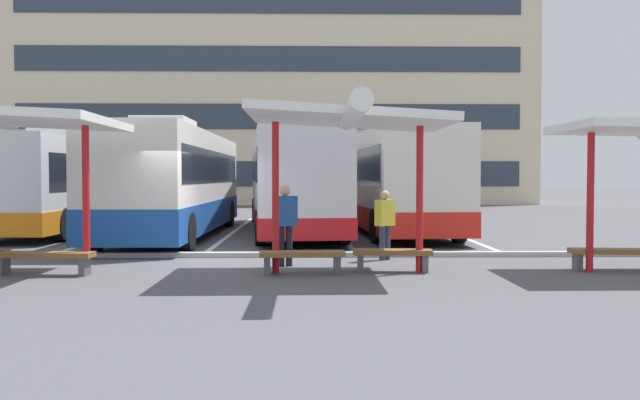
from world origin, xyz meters
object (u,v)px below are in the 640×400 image
at_px(coach_bus_0, 81,185).
at_px(coach_bus_1, 175,184).
at_px(waiting_passenger_0, 385,220).
at_px(waiting_passenger_2, 285,219).
at_px(coach_bus_2, 291,183).
at_px(waiting_shelter_2, 349,120).
at_px(bench_5, 618,254).
at_px(bench_4, 392,255).
at_px(bench_3, 302,257).
at_px(coach_bus_3, 390,182).
at_px(bench_2, 44,258).

bearing_deg(coach_bus_0, coach_bus_1, -36.06).
bearing_deg(waiting_passenger_0, waiting_passenger_2, -155.79).
distance_m(coach_bus_2, waiting_passenger_0, 8.21).
bearing_deg(coach_bus_0, waiting_shelter_2, -51.09).
relative_size(waiting_shelter_2, waiting_passenger_0, 3.11).
height_order(bench_5, waiting_passenger_0, waiting_passenger_0).
distance_m(coach_bus_0, bench_4, 14.64).
distance_m(coach_bus_0, waiting_passenger_2, 12.53).
bearing_deg(bench_4, bench_3, -171.46).
xyz_separation_m(coach_bus_2, waiting_passenger_2, (0.10, -8.84, -0.69)).
distance_m(bench_4, waiting_passenger_2, 2.43).
bearing_deg(waiting_passenger_0, coach_bus_3, 81.95).
height_order(coach_bus_0, bench_2, coach_bus_0).
bearing_deg(bench_4, bench_5, 0.45).
height_order(coach_bus_2, coach_bus_3, coach_bus_3).
distance_m(coach_bus_3, bench_2, 13.02).
relative_size(coach_bus_3, bench_2, 6.15).
relative_size(bench_5, waiting_passenger_2, 1.11).
xyz_separation_m(bench_5, waiting_passenger_2, (-6.74, 0.83, 0.67)).
distance_m(coach_bus_1, coach_bus_3, 7.38).
xyz_separation_m(coach_bus_0, waiting_passenger_0, (9.93, -8.87, -0.71)).
bearing_deg(bench_3, bench_4, 8.54).
bearing_deg(coach_bus_3, waiting_shelter_2, -101.62).
xyz_separation_m(coach_bus_1, waiting_passenger_0, (5.97, -5.99, -0.75)).
height_order(bench_2, waiting_passenger_0, waiting_passenger_0).
relative_size(coach_bus_1, bench_5, 6.08).
relative_size(coach_bus_2, waiting_shelter_2, 2.55).
xyz_separation_m(bench_5, waiting_passenger_0, (-4.49, 1.84, 0.57)).
bearing_deg(bench_5, coach_bus_1, 143.21).
bearing_deg(coach_bus_3, waiting_passenger_0, -98.05).
height_order(coach_bus_3, bench_5, coach_bus_3).
xyz_separation_m(coach_bus_1, coach_bus_3, (7.10, 2.01, 0.07)).
height_order(bench_3, bench_5, same).
height_order(waiting_shelter_2, bench_3, waiting_shelter_2).
distance_m(coach_bus_0, coach_bus_2, 7.66).
distance_m(bench_4, bench_5, 4.56).
height_order(coach_bus_2, waiting_passenger_0, coach_bus_2).
xyz_separation_m(coach_bus_3, bench_3, (-3.00, -10.14, -1.39)).
bearing_deg(bench_4, waiting_shelter_2, -158.58).
relative_size(coach_bus_0, bench_5, 6.40).
distance_m(bench_3, waiting_passenger_2, 1.37).
xyz_separation_m(coach_bus_1, bench_2, (-0.89, -8.17, -1.32)).
bearing_deg(coach_bus_3, bench_5, -71.12).
bearing_deg(bench_3, coach_bus_3, 73.51).
height_order(coach_bus_1, waiting_passenger_0, coach_bus_1).
xyz_separation_m(coach_bus_0, coach_bus_1, (3.96, -2.88, 0.04)).
distance_m(coach_bus_0, bench_3, 13.71).
relative_size(coach_bus_2, waiting_passenger_2, 7.29).
bearing_deg(bench_2, waiting_passenger_0, 17.65).
height_order(bench_4, waiting_passenger_2, waiting_passenger_2).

